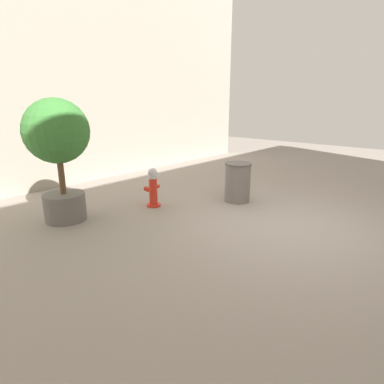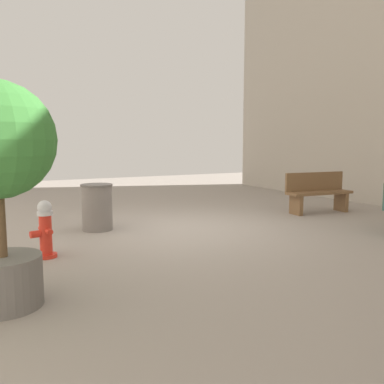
% 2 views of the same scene
% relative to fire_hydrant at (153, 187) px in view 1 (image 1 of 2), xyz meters
% --- Properties ---
extents(ground_plane, '(23.40, 23.40, 0.00)m').
position_rel_fire_hydrant_xyz_m(ground_plane, '(-2.70, -0.83, -0.42)').
color(ground_plane, gray).
extents(fire_hydrant, '(0.37, 0.40, 0.83)m').
position_rel_fire_hydrant_xyz_m(fire_hydrant, '(0.00, 0.00, 0.00)').
color(fire_hydrant, red).
rests_on(fire_hydrant, ground_plane).
extents(planter_tree, '(1.16, 1.16, 2.26)m').
position_rel_fire_hydrant_xyz_m(planter_tree, '(0.64, 1.66, 1.03)').
color(planter_tree, slate).
rests_on(planter_tree, ground_plane).
extents(trash_bin, '(0.60, 0.60, 0.87)m').
position_rel_fire_hydrant_xyz_m(trash_bin, '(-1.15, -1.50, 0.02)').
color(trash_bin, slate).
rests_on(trash_bin, ground_plane).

